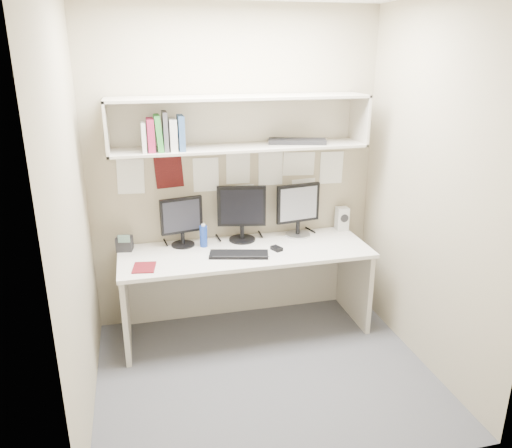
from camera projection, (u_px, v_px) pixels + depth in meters
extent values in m
cube|color=#47474D|center=(266.00, 374.00, 3.65)|extent=(2.40, 2.00, 0.01)
cube|color=tan|center=(236.00, 171.00, 4.14)|extent=(2.40, 0.02, 2.60)
cube|color=tan|center=(323.00, 265.00, 2.31)|extent=(2.40, 0.02, 2.60)
cube|color=tan|center=(72.00, 219.00, 2.96)|extent=(0.02, 2.00, 2.60)
cube|color=tan|center=(432.00, 193.00, 3.50)|extent=(0.02, 2.00, 2.60)
cube|color=silver|center=(246.00, 252.00, 4.01)|extent=(2.00, 0.70, 0.03)
cube|color=beige|center=(238.00, 276.00, 4.43)|extent=(1.96, 0.02, 0.70)
cube|color=beige|center=(240.00, 147.00, 3.89)|extent=(2.00, 0.38, 0.02)
cube|color=beige|center=(240.00, 97.00, 3.77)|extent=(2.00, 0.38, 0.02)
cube|color=beige|center=(235.00, 120.00, 3.99)|extent=(2.00, 0.02, 0.40)
cube|color=beige|center=(106.00, 127.00, 3.60)|extent=(0.02, 0.38, 0.40)
cube|color=beige|center=(359.00, 119.00, 4.05)|extent=(0.02, 0.38, 0.40)
cylinder|color=black|center=(183.00, 245.00, 4.09)|extent=(0.19, 0.19, 0.01)
cylinder|color=black|center=(183.00, 238.00, 4.08)|extent=(0.03, 0.03, 0.10)
cube|color=black|center=(181.00, 215.00, 4.02)|extent=(0.35, 0.11, 0.29)
cube|color=black|center=(182.00, 216.00, 4.00)|extent=(0.30, 0.07, 0.25)
cylinder|color=black|center=(242.00, 239.00, 4.21)|extent=(0.22, 0.22, 0.02)
cylinder|color=black|center=(242.00, 232.00, 4.18)|extent=(0.04, 0.04, 0.11)
cube|color=black|center=(242.00, 206.00, 4.12)|extent=(0.40, 0.12, 0.34)
cube|color=black|center=(242.00, 207.00, 4.10)|extent=(0.35, 0.08, 0.29)
cylinder|color=#A5A5AA|center=(298.00, 234.00, 4.32)|extent=(0.21, 0.21, 0.02)
cylinder|color=black|center=(298.00, 228.00, 4.30)|extent=(0.04, 0.04, 0.11)
cube|color=black|center=(298.00, 203.00, 4.24)|extent=(0.39, 0.09, 0.33)
cube|color=#B6B7BB|center=(299.00, 204.00, 4.22)|extent=(0.34, 0.06, 0.28)
cube|color=black|center=(239.00, 254.00, 3.88)|extent=(0.48, 0.27, 0.02)
cube|color=black|center=(277.00, 249.00, 3.99)|extent=(0.09, 0.11, 0.03)
cube|color=beige|center=(342.00, 219.00, 4.43)|extent=(0.11, 0.11, 0.20)
cylinder|color=black|center=(344.00, 218.00, 4.37)|extent=(0.07, 0.01, 0.07)
cylinder|color=#153496|center=(204.00, 236.00, 4.05)|extent=(0.06, 0.06, 0.18)
cylinder|color=white|center=(203.00, 225.00, 4.02)|extent=(0.03, 0.03, 0.02)
cube|color=maroon|center=(144.00, 267.00, 3.66)|extent=(0.19, 0.22, 0.01)
cube|color=black|center=(125.00, 244.00, 3.98)|extent=(0.14, 0.12, 0.11)
cube|color=#4C6659|center=(124.00, 239.00, 3.91)|extent=(0.09, 0.03, 0.06)
cube|color=silver|center=(144.00, 137.00, 3.63)|extent=(0.03, 0.18, 0.22)
cube|color=maroon|center=(151.00, 135.00, 3.64)|extent=(0.05, 0.18, 0.24)
cube|color=#297D2E|center=(159.00, 133.00, 3.65)|extent=(0.04, 0.18, 0.26)
cube|color=#424145|center=(165.00, 131.00, 3.66)|extent=(0.03, 0.18, 0.29)
cube|color=beige|center=(173.00, 135.00, 3.68)|extent=(0.05, 0.18, 0.23)
cube|color=#2E4B74|center=(181.00, 133.00, 3.69)|extent=(0.04, 0.18, 0.26)
cube|color=black|center=(297.00, 141.00, 4.00)|extent=(0.49, 0.30, 0.03)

